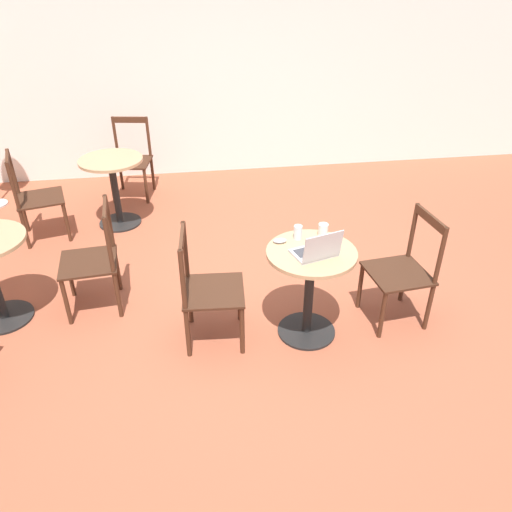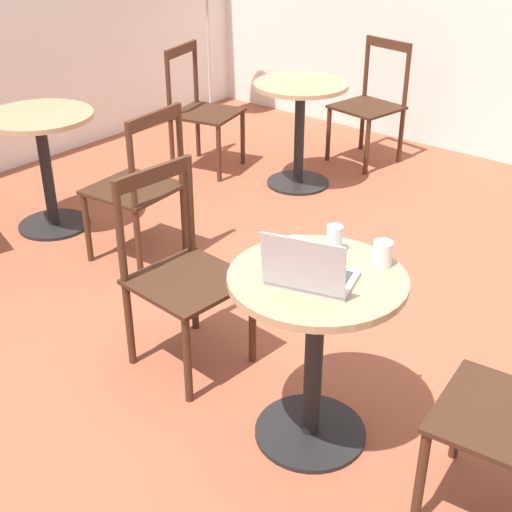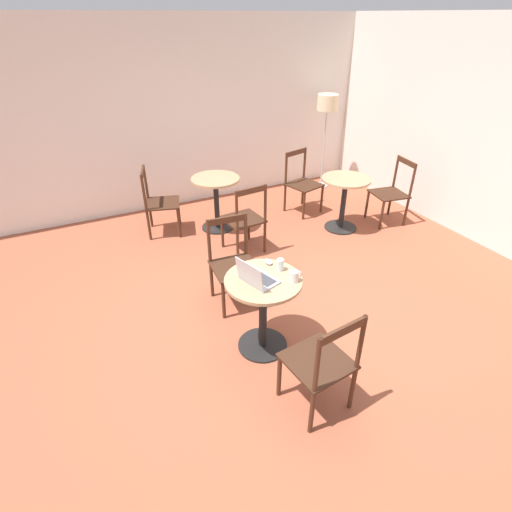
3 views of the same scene
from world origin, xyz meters
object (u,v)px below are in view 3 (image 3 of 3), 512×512
chair_far_front (245,219)px  chair_far_left (159,202)px  cafe_table_mid (344,194)px  drinking_glass (280,265)px  cafe_table_near (263,301)px  chair_mid_right (392,192)px  laptop (256,278)px  floor_lamp (327,108)px  mug (294,276)px  chair_mid_back (302,183)px  cafe_table_far (216,193)px  chair_near_back (233,264)px  mouse (268,262)px  chair_near_front (322,364)px

chair_far_front → chair_far_left: same height
cafe_table_mid → drinking_glass: 2.50m
cafe_table_near → chair_far_left: (-0.22, 2.66, -0.07)m
chair_mid_right → laptop: (-2.95, -1.51, 0.35)m
chair_far_front → chair_mid_right: bearing=-4.0°
chair_mid_right → floor_lamp: floor_lamp is taller
mug → chair_mid_back: bearing=56.1°
floor_lamp → drinking_glass: (-2.62, -3.08, -0.53)m
cafe_table_mid → chair_far_front: chair_far_front is taller
cafe_table_near → chair_far_front: chair_far_front is taller
cafe_table_far → mug: size_ratio=6.67×
chair_near_back → chair_far_front: (0.55, 0.89, 0.00)m
chair_mid_right → chair_far_left: bearing=159.3°
chair_far_front → mouse: chair_far_front is taller
chair_far_front → cafe_table_near: bearing=-110.3°
mug → cafe_table_far: bearing=82.9°
chair_far_left → mouse: bearing=-81.3°
chair_mid_right → chair_near_front: bearing=-140.9°
chair_far_front → drinking_glass: bearing=-104.6°
cafe_table_near → chair_near_back: bearing=85.8°
chair_mid_back → chair_far_left: same height
laptop → chair_far_left: bearing=93.1°
chair_near_back → mug: bearing=-79.9°
chair_mid_right → mug: bearing=-148.5°
chair_near_front → mouse: bearing=85.7°
cafe_table_far → chair_near_front: (-0.46, -3.22, -0.07)m
chair_mid_right → floor_lamp: 1.87m
laptop → floor_lamp: bearing=47.5°
laptop → chair_mid_back: bearing=50.4°
cafe_table_mid → mug: 2.61m
cafe_table_mid → chair_mid_back: chair_mid_back is taller
cafe_table_far → chair_mid_right: bearing=-21.9°
cafe_table_near → chair_near_back: size_ratio=0.81×
cafe_table_near → floor_lamp: bearing=48.1°
cafe_table_far → chair_far_left: (-0.76, 0.23, -0.07)m
chair_near_back → chair_mid_back: 2.48m
laptop → mug: laptop is taller
chair_mid_right → drinking_glass: chair_mid_right is taller
laptop → mug: bearing=-23.5°
mouse → cafe_table_near: bearing=-127.6°
cafe_table_far → laptop: 2.54m
floor_lamp → chair_mid_back: bearing=-140.4°
laptop → mouse: size_ratio=3.57×
chair_far_front → chair_near_front: bearing=-102.2°
laptop → drinking_glass: 0.28m
chair_near_back → chair_far_front: same height
cafe_table_far → chair_near_back: 1.74m
chair_near_front → drinking_glass: (0.11, 0.84, 0.35)m
chair_mid_back → floor_lamp: size_ratio=0.60×
laptop → mouse: 0.32m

